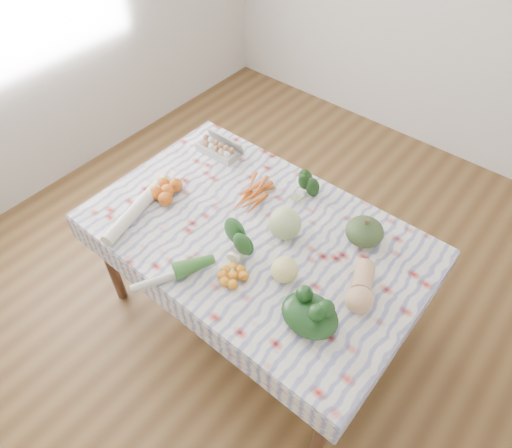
{
  "coord_description": "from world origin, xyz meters",
  "views": [
    {
      "loc": [
        0.95,
        -1.15,
        2.46
      ],
      "look_at": [
        0.0,
        0.0,
        0.82
      ],
      "focal_mm": 32.0,
      "sensor_mm": 36.0,
      "label": 1
    }
  ],
  "objects_px": {
    "egg_carton": "(217,150)",
    "grapefruit": "(285,270)",
    "dining_table": "(256,243)",
    "kabocha_squash": "(364,231)",
    "cabbage": "(285,223)",
    "butternut_squash": "(362,286)"
  },
  "relations": [
    {
      "from": "grapefruit",
      "to": "egg_carton",
      "type": "bearing_deg",
      "value": 151.47
    },
    {
      "from": "egg_carton",
      "to": "butternut_squash",
      "type": "bearing_deg",
      "value": -15.96
    },
    {
      "from": "dining_table",
      "to": "egg_carton",
      "type": "distance_m",
      "value": 0.66
    },
    {
      "from": "butternut_squash",
      "to": "dining_table",
      "type": "bearing_deg",
      "value": 159.3
    },
    {
      "from": "kabocha_squash",
      "to": "grapefruit",
      "type": "relative_size",
      "value": 1.5
    },
    {
      "from": "kabocha_squash",
      "to": "butternut_squash",
      "type": "height_order",
      "value": "kabocha_squash"
    },
    {
      "from": "cabbage",
      "to": "grapefruit",
      "type": "xyz_separation_m",
      "value": [
        0.16,
        -0.21,
        -0.02
      ]
    },
    {
      "from": "egg_carton",
      "to": "cabbage",
      "type": "distance_m",
      "value": 0.72
    },
    {
      "from": "egg_carton",
      "to": "cabbage",
      "type": "bearing_deg",
      "value": -20.65
    },
    {
      "from": "dining_table",
      "to": "butternut_squash",
      "type": "distance_m",
      "value": 0.6
    },
    {
      "from": "dining_table",
      "to": "kabocha_squash",
      "type": "distance_m",
      "value": 0.54
    },
    {
      "from": "egg_carton",
      "to": "grapefruit",
      "type": "height_order",
      "value": "grapefruit"
    },
    {
      "from": "kabocha_squash",
      "to": "cabbage",
      "type": "height_order",
      "value": "cabbage"
    },
    {
      "from": "egg_carton",
      "to": "kabocha_squash",
      "type": "height_order",
      "value": "kabocha_squash"
    },
    {
      "from": "kabocha_squash",
      "to": "butternut_squash",
      "type": "distance_m",
      "value": 0.32
    },
    {
      "from": "dining_table",
      "to": "kabocha_squash",
      "type": "bearing_deg",
      "value": 33.97
    },
    {
      "from": "kabocha_squash",
      "to": "cabbage",
      "type": "bearing_deg",
      "value": -145.64
    },
    {
      "from": "butternut_squash",
      "to": "kabocha_squash",
      "type": "bearing_deg",
      "value": 96.68
    },
    {
      "from": "grapefruit",
      "to": "butternut_squash",
      "type": "bearing_deg",
      "value": 25.05
    },
    {
      "from": "egg_carton",
      "to": "kabocha_squash",
      "type": "bearing_deg",
      "value": -2.53
    },
    {
      "from": "cabbage",
      "to": "grapefruit",
      "type": "bearing_deg",
      "value": -53.14
    },
    {
      "from": "kabocha_squash",
      "to": "butternut_squash",
      "type": "relative_size",
      "value": 0.72
    }
  ]
}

